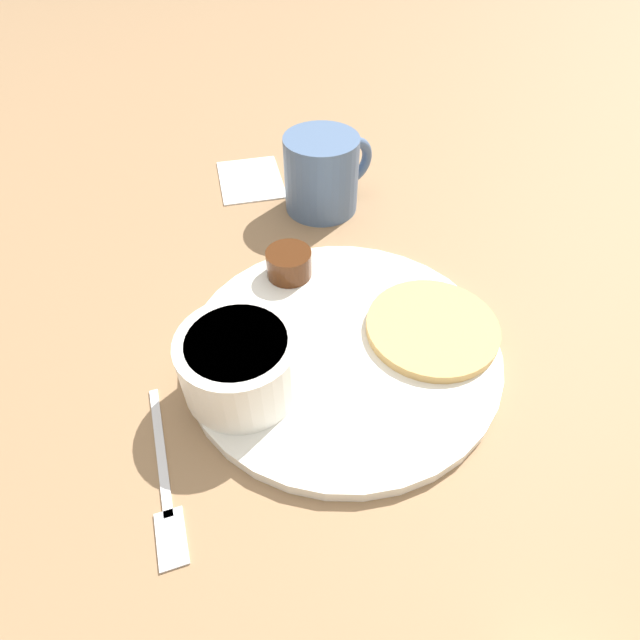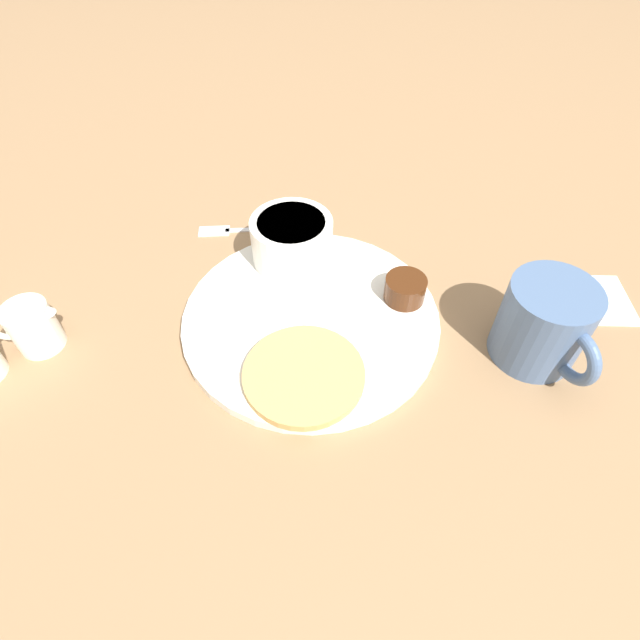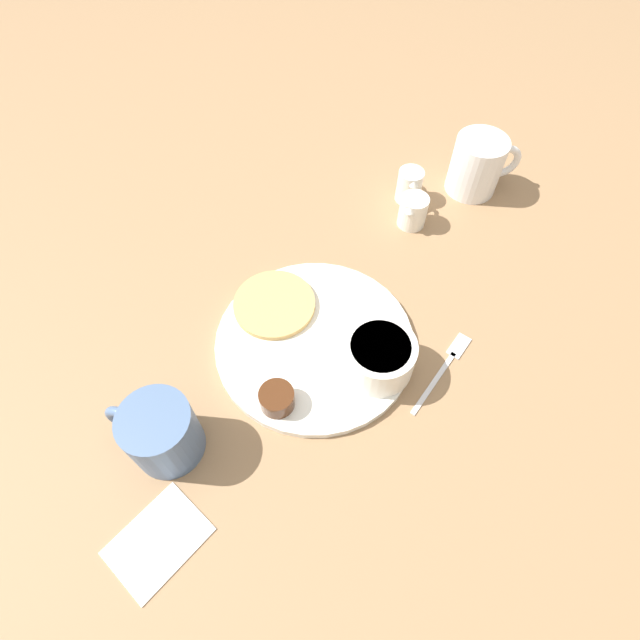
{
  "view_description": "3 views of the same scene",
  "coord_description": "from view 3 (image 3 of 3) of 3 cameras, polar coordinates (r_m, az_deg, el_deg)",
  "views": [
    {
      "loc": [
        0.29,
        -0.04,
        0.35
      ],
      "look_at": [
        -0.02,
        -0.02,
        0.02
      ],
      "focal_mm": 28.0,
      "sensor_mm": 36.0,
      "label": 1
    },
    {
      "loc": [
        -0.07,
        0.36,
        0.42
      ],
      "look_at": [
        -0.01,
        0.02,
        0.03
      ],
      "focal_mm": 28.0,
      "sensor_mm": 36.0,
      "label": 2
    },
    {
      "loc": [
        -0.23,
        -0.29,
        0.62
      ],
      "look_at": [
        0.01,
        0.0,
        0.05
      ],
      "focal_mm": 28.0,
      "sensor_mm": 36.0,
      "label": 3
    }
  ],
  "objects": [
    {
      "name": "syrup_cup",
      "position": [
        0.66,
        -4.95,
        -8.94
      ],
      "size": [
        0.05,
        0.05,
        0.03
      ],
      "color": "#47230F",
      "rests_on": "plate"
    },
    {
      "name": "napkin",
      "position": [
        0.65,
        -18.03,
        -22.87
      ],
      "size": [
        0.12,
        0.1,
        0.0
      ],
      "color": "white",
      "rests_on": "ground_plane"
    },
    {
      "name": "plate",
      "position": [
        0.72,
        -0.61,
        -2.52
      ],
      "size": [
        0.28,
        0.28,
        0.01
      ],
      "color": "white",
      "rests_on": "ground_plane"
    },
    {
      "name": "pancake_stack",
      "position": [
        0.74,
        -5.24,
        1.81
      ],
      "size": [
        0.12,
        0.12,
        0.01
      ],
      "color": "tan",
      "rests_on": "plate"
    },
    {
      "name": "butter_ramekin",
      "position": [
        0.67,
        7.17,
        -6.26
      ],
      "size": [
        0.04,
        0.04,
        0.04
      ],
      "color": "white",
      "rests_on": "plate"
    },
    {
      "name": "coffee_mug",
      "position": [
        0.64,
        -17.76,
        -12.19
      ],
      "size": [
        0.09,
        0.11,
        0.09
      ],
      "color": "slate",
      "rests_on": "ground_plane"
    },
    {
      "name": "fork",
      "position": [
        0.73,
        14.3,
        -4.83
      ],
      "size": [
        0.15,
        0.05,
        0.0
      ],
      "color": "silver",
      "rests_on": "ground_plane"
    },
    {
      "name": "creamer_pitcher_near",
      "position": [
        0.86,
        10.6,
        12.18
      ],
      "size": [
        0.07,
        0.05,
        0.06
      ],
      "color": "white",
      "rests_on": "ground_plane"
    },
    {
      "name": "creamer_pitcher_far",
      "position": [
        0.9,
        10.17,
        14.94
      ],
      "size": [
        0.05,
        0.06,
        0.06
      ],
      "color": "white",
      "rests_on": "ground_plane"
    },
    {
      "name": "ground_plane",
      "position": [
        0.72,
        -0.61,
        -2.77
      ],
      "size": [
        4.0,
        4.0,
        0.0
      ],
      "primitive_type": "plane",
      "color": "#93704C"
    },
    {
      "name": "second_mug",
      "position": [
        0.94,
        17.59,
        16.52
      ],
      "size": [
        0.12,
        0.09,
        0.1
      ],
      "color": "white",
      "rests_on": "ground_plane"
    },
    {
      "name": "bowl",
      "position": [
        0.67,
        6.75,
        -4.06
      ],
      "size": [
        0.1,
        0.1,
        0.06
      ],
      "color": "white",
      "rests_on": "plate"
    }
  ]
}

